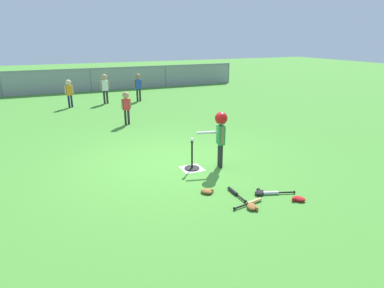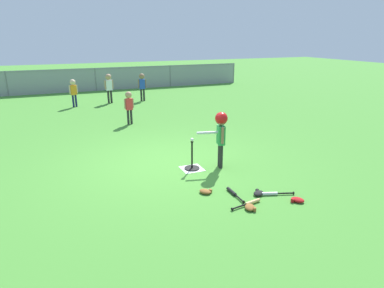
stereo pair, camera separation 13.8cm
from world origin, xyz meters
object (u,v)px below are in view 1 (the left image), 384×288
spare_bat_black (234,192)px  glove_near_bats (260,192)px  fielder_near_right (69,90)px  fielder_deep_center (138,84)px  glove_by_plate (299,199)px  glove_outfield_drop (207,191)px  baseball_on_tee (192,140)px  batting_tee (192,165)px  batter_child (221,128)px  fielder_deep_right (105,85)px  spare_bat_wood (252,202)px  glove_tossed_aside (252,207)px  fielder_near_left (126,104)px  spare_bat_silver (274,193)px

spare_bat_black → glove_near_bats: (0.40, -0.19, 0.01)m
fielder_near_right → fielder_deep_center: size_ratio=0.92×
fielder_near_right → glove_near_bats: fielder_near_right is taller
glove_by_plate → glove_outfield_drop: bearing=145.4°
baseball_on_tee → glove_outfield_drop: (-0.23, -1.16, -0.61)m
batting_tee → spare_bat_black: batting_tee is taller
batter_child → fielder_deep_right: fielder_deep_right is taller
fielder_deep_right → spare_bat_wood: 9.85m
spare_bat_wood → spare_bat_black: bearing=98.7°
glove_near_bats → glove_tossed_aside: bearing=-137.6°
baseball_on_tee → glove_outfield_drop: 1.33m
fielder_near_left → glove_near_bats: 5.91m
spare_bat_silver → fielder_near_left: bearing=101.3°
spare_bat_silver → glove_near_bats: 0.24m
batter_child → fielder_deep_right: bearing=96.4°
spare_bat_black → glove_by_plate: (0.87, -0.66, 0.01)m
baseball_on_tee → fielder_deep_right: size_ratio=0.06×
spare_bat_wood → glove_outfield_drop: 0.83m
baseball_on_tee → batter_child: size_ratio=0.06×
batter_child → glove_outfield_drop: 1.54m
fielder_near_left → glove_tossed_aside: 6.24m
fielder_deep_center → spare_bat_black: 9.40m
fielder_near_left → glove_near_bats: bearing=-80.6°
fielder_deep_center → glove_outfield_drop: 9.22m
glove_outfield_drop → baseball_on_tee: bearing=78.8°
baseball_on_tee → spare_bat_silver: 1.97m
fielder_deep_right → glove_by_plate: bearing=-82.1°
batting_tee → glove_near_bats: batting_tee is taller
fielder_near_right → glove_tossed_aside: bearing=-78.8°
fielder_deep_right → spare_bat_silver: (1.15, -9.66, -0.74)m
glove_near_bats → spare_bat_wood: bearing=-143.9°
fielder_near_left → glove_tossed_aside: bearing=-85.0°
fielder_deep_right → glove_near_bats: 9.63m
fielder_near_left → baseball_on_tee: bearing=-85.2°
batter_child → glove_near_bats: size_ratio=4.49×
batting_tee → fielder_near_right: 7.96m
fielder_near_left → glove_tossed_aside: fielder_near_left is taller
glove_near_bats → glove_outfield_drop: bearing=153.1°
fielder_near_left → batter_child: bearing=-77.9°
fielder_near_right → fielder_near_left: fielder_near_right is taller
fielder_deep_right → glove_outfield_drop: (0.09, -9.14, -0.74)m
glove_near_bats → fielder_near_right: bearing=104.1°
glove_outfield_drop → fielder_deep_right: bearing=90.6°
fielder_deep_center → glove_tossed_aside: size_ratio=4.35×
glove_outfield_drop → fielder_near_right: bearing=99.6°
fielder_near_left → fielder_deep_right: bearing=89.6°
fielder_deep_center → spare_bat_silver: bearing=-91.4°
spare_bat_silver → spare_bat_wood: 0.58m
spare_bat_silver → fielder_deep_right: bearing=96.8°
fielder_near_left → spare_bat_silver: 6.05m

